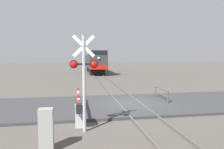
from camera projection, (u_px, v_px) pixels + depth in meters
The scene contains 9 objects.
ground_plane at pixel (130, 105), 13.80m from camera, with size 160.00×160.00×0.00m, color #514C47.
rail_track_left at pixel (119, 105), 13.67m from camera, with size 0.08×80.00×0.15m, color #59544C.
rail_track_right at pixel (140, 104), 13.91m from camera, with size 0.08×80.00×0.15m, color #59544C.
road_surface at pixel (130, 104), 13.79m from camera, with size 36.00×6.04×0.15m, color #38383A.
locomotive at pixel (95, 62), 38.54m from camera, with size 2.82×14.56×3.98m.
crossing_signal at pixel (84, 72), 8.83m from camera, with size 1.18×0.33×4.13m.
crossing_gate at pixel (79, 108), 10.25m from camera, with size 0.36×5.28×1.17m.
utility_cabinet at pixel (46, 130), 7.20m from camera, with size 0.48×0.37×1.49m, color #999993.
guard_railing at pixel (161, 93), 14.90m from camera, with size 0.08×2.28×0.95m.
Camera 1 is at (-3.46, -13.15, 3.30)m, focal length 33.86 mm.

